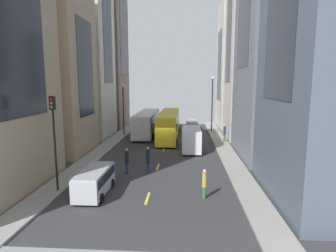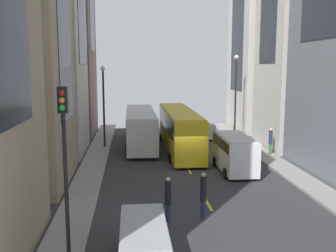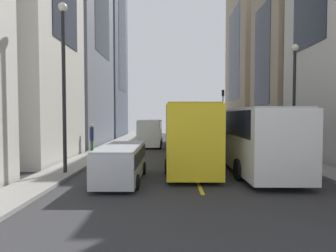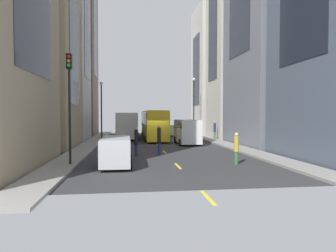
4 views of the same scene
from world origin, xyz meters
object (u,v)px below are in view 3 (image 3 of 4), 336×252
(delivery_van_white, at_px, (150,131))
(car_silver_0, at_px, (204,129))
(pedestrian_walking_far, at_px, (92,137))
(pedestrian_crossing_mid, at_px, (153,129))
(streetcar_yellow, at_px, (186,128))
(pedestrian_crossing_near, at_px, (198,130))
(car_silver_1, at_px, (122,160))
(traffic_light_near_corner, at_px, (223,104))
(pedestrian_waiting_curb, at_px, (185,129))
(city_bus_white, at_px, (244,132))

(delivery_van_white, bearing_deg, car_silver_0, -118.05)
(pedestrian_walking_far, height_order, pedestrian_crossing_mid, pedestrian_walking_far)
(streetcar_yellow, distance_m, pedestrian_crossing_near, 16.26)
(car_silver_1, distance_m, pedestrian_walking_far, 9.79)
(delivery_van_white, height_order, car_silver_0, delivery_van_white)
(pedestrian_crossing_near, distance_m, traffic_light_near_corner, 6.79)
(pedestrian_crossing_near, distance_m, pedestrian_waiting_curb, 1.76)
(car_silver_1, xyz_separation_m, pedestrian_crossing_near, (-5.84, -22.00, 0.22))
(streetcar_yellow, bearing_deg, car_silver_1, 61.16)
(city_bus_white, bearing_deg, traffic_light_near_corner, -98.17)
(pedestrian_crossing_near, bearing_deg, streetcar_yellow, 118.52)
(city_bus_white, height_order, car_silver_0, city_bus_white)
(city_bus_white, height_order, pedestrian_crossing_mid, city_bus_white)
(city_bus_white, xyz_separation_m, streetcar_yellow, (3.37, -2.04, 0.12))
(streetcar_yellow, height_order, car_silver_1, streetcar_yellow)
(streetcar_yellow, bearing_deg, pedestrian_crossing_mid, -80.16)
(delivery_van_white, height_order, pedestrian_walking_far, delivery_van_white)
(car_silver_0, height_order, car_silver_1, car_silver_0)
(city_bus_white, height_order, streetcar_yellow, streetcar_yellow)
(city_bus_white, distance_m, traffic_light_near_corner, 22.69)
(city_bus_white, bearing_deg, car_silver_1, 30.53)
(streetcar_yellow, xyz_separation_m, pedestrian_waiting_curb, (-0.81, -15.83, -0.88))
(pedestrian_waiting_curb, relative_size, traffic_light_near_corner, 0.35)
(pedestrian_waiting_curb, height_order, traffic_light_near_corner, traffic_light_near_corner)
(delivery_van_white, bearing_deg, streetcar_yellow, 111.33)
(pedestrian_crossing_mid, bearing_deg, car_silver_0, 147.34)
(delivery_van_white, bearing_deg, traffic_light_near_corner, -127.00)
(pedestrian_waiting_curb, bearing_deg, car_silver_0, 43.33)
(streetcar_yellow, xyz_separation_m, car_silver_1, (3.29, 5.97, -1.17))
(pedestrian_walking_far, distance_m, pedestrian_crossing_near, 16.36)
(car_silver_0, xyz_separation_m, pedestrian_crossing_near, (1.30, 4.38, 0.15))
(pedestrian_walking_far, bearing_deg, car_silver_1, -80.41)
(car_silver_0, bearing_deg, pedestrian_crossing_mid, -1.87)
(pedestrian_waiting_curb, xyz_separation_m, traffic_light_near_corner, (-5.76, -4.43, 3.41))
(streetcar_yellow, xyz_separation_m, traffic_light_near_corner, (-6.57, -20.27, 2.52))
(delivery_van_white, bearing_deg, city_bus_white, 123.31)
(pedestrian_crossing_mid, bearing_deg, city_bus_white, 76.24)
(pedestrian_crossing_near, relative_size, traffic_light_near_corner, 0.34)
(pedestrian_walking_far, relative_size, pedestrian_crossing_mid, 1.10)
(pedestrian_waiting_curb, xyz_separation_m, pedestrian_crossing_mid, (4.39, -4.82, -0.17))
(pedestrian_crossing_mid, height_order, traffic_light_near_corner, traffic_light_near_corner)
(city_bus_white, distance_m, pedestrian_waiting_curb, 18.07)
(city_bus_white, relative_size, pedestrian_walking_far, 5.49)
(car_silver_0, relative_size, pedestrian_crossing_near, 1.99)
(pedestrian_walking_far, relative_size, traffic_light_near_corner, 0.33)
(pedestrian_waiting_curb, bearing_deg, traffic_light_near_corner, 24.53)
(city_bus_white, xyz_separation_m, delivery_van_white, (6.34, -9.65, -0.50))
(delivery_van_white, xyz_separation_m, pedestrian_waiting_curb, (-3.78, -8.23, -0.27))
(car_silver_1, height_order, pedestrian_crossing_near, pedestrian_crossing_near)
(car_silver_1, height_order, traffic_light_near_corner, traffic_light_near_corner)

